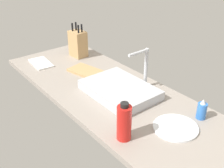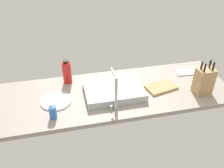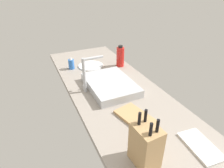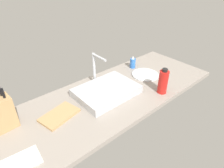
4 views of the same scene
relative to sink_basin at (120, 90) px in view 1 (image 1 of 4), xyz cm
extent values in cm
cube|color=gray|center=(-1.27, -2.31, -4.83)|extent=(194.14, 67.66, 3.50)
cube|color=#B7BABF|center=(0.00, 0.00, 0.00)|extent=(46.57, 33.55, 6.15)
cylinder|color=#B7BABF|center=(3.09, 19.61, 10.68)|extent=(2.40, 2.40, 27.51)
cylinder|color=#B7BABF|center=(3.09, 11.99, 23.44)|extent=(2.00, 15.23, 2.00)
cylinder|color=#B7BABF|center=(6.59, 19.61, -1.08)|extent=(1.60, 1.60, 4.00)
cube|color=tan|center=(-70.48, 13.76, 7.61)|extent=(14.20, 11.28, 21.37)
cylinder|color=black|center=(-73.99, 11.51, 21.49)|extent=(1.49, 1.49, 6.39)
cylinder|color=black|center=(-74.66, 15.29, 21.49)|extent=(1.49, 1.49, 6.39)
cylinder|color=black|center=(-66.33, 12.40, 21.49)|extent=(1.49, 1.49, 6.39)
cylinder|color=black|center=(-66.93, 15.92, 21.49)|extent=(1.49, 1.49, 6.39)
cube|color=tan|center=(-40.46, 0.94, -2.18)|extent=(27.71, 20.59, 1.80)
cylinder|color=blue|center=(48.53, 18.66, 1.59)|extent=(5.36, 5.36, 9.33)
cone|color=silver|center=(48.53, 18.66, 7.66)|extent=(2.95, 2.95, 2.80)
cylinder|color=red|center=(35.01, -26.40, 6.26)|extent=(7.46, 7.46, 18.68)
cylinder|color=black|center=(35.01, -26.40, 16.70)|extent=(4.10, 4.10, 2.20)
cylinder|color=white|center=(46.10, 0.26, -2.48)|extent=(23.98, 23.98, 1.20)
cube|color=white|center=(-75.15, -18.46, -2.48)|extent=(24.48, 14.89, 1.20)
camera|label=1|loc=(117.86, -99.73, 87.74)|focal=44.55mm
camera|label=2|loc=(36.89, 154.40, 110.85)|focal=38.52mm
camera|label=3|loc=(-122.27, 54.43, 76.42)|focal=31.32mm
camera|label=4|loc=(-79.79, -98.26, 85.44)|focal=31.49mm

